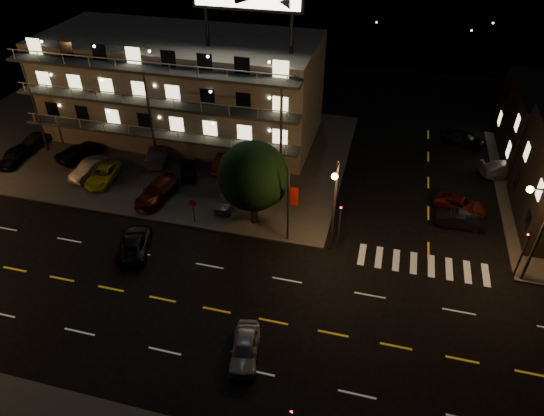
% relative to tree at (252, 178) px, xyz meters
% --- Properties ---
extents(ground, '(140.00, 140.00, 0.00)m').
position_rel_tree_xyz_m(ground, '(-1.73, -9.92, -4.51)').
color(ground, black).
rests_on(ground, ground).
extents(curb_nw, '(44.00, 24.00, 0.15)m').
position_rel_tree_xyz_m(curb_nw, '(-15.73, 10.08, -4.44)').
color(curb_nw, '#3E3E3B').
rests_on(curb_nw, ground).
extents(motel, '(28.00, 13.80, 18.10)m').
position_rel_tree_xyz_m(motel, '(-11.68, 13.96, 0.83)').
color(motel, '#9B9587').
rests_on(motel, ground).
extents(streetlight_nc, '(0.44, 1.92, 8.00)m').
position_rel_tree_xyz_m(streetlight_nc, '(6.77, -1.99, 0.45)').
color(streetlight_nc, '#2D2D30').
rests_on(streetlight_nc, ground).
extents(streetlight_ne, '(1.92, 0.44, 8.00)m').
position_rel_tree_xyz_m(streetlight_ne, '(20.40, -1.62, 0.45)').
color(streetlight_ne, '#2D2D30').
rests_on(streetlight_ne, ground).
extents(signal_nw, '(0.20, 0.27, 4.60)m').
position_rel_tree_xyz_m(signal_nw, '(7.27, -1.42, -1.94)').
color(signal_nw, '#2D2D30').
rests_on(signal_nw, ground).
extents(signal_ne, '(0.27, 0.20, 4.60)m').
position_rel_tree_xyz_m(signal_ne, '(20.27, -1.42, -1.94)').
color(signal_ne, '#2D2D30').
rests_on(signal_ne, ground).
extents(banner_north, '(0.83, 0.16, 6.40)m').
position_rel_tree_xyz_m(banner_north, '(3.35, -1.52, -1.08)').
color(banner_north, '#2D2D30').
rests_on(banner_north, ground).
extents(stop_sign, '(0.91, 0.11, 2.61)m').
position_rel_tree_xyz_m(stop_sign, '(-4.73, -1.35, -2.80)').
color(stop_sign, '#2D2D30').
rests_on(stop_sign, ground).
extents(tree, '(5.83, 5.61, 7.34)m').
position_rel_tree_xyz_m(tree, '(0.00, 0.00, 0.00)').
color(tree, black).
rests_on(tree, curb_nw).
extents(lot_car_0, '(2.16, 4.30, 1.41)m').
position_rel_tree_xyz_m(lot_car_0, '(-25.79, 3.23, -3.66)').
color(lot_car_0, black).
rests_on(lot_car_0, curb_nw).
extents(lot_car_1, '(2.35, 4.50, 1.41)m').
position_rel_tree_xyz_m(lot_car_1, '(-17.23, 3.08, -3.65)').
color(lot_car_1, gray).
rests_on(lot_car_1, curb_nw).
extents(lot_car_2, '(2.63, 4.86, 1.30)m').
position_rel_tree_xyz_m(lot_car_2, '(-15.41, 2.52, -3.71)').
color(lot_car_2, yellow).
rests_on(lot_car_2, curb_nw).
extents(lot_car_3, '(2.73, 5.42, 1.51)m').
position_rel_tree_xyz_m(lot_car_3, '(-9.25, 1.16, -3.60)').
color(lot_car_3, '#5C190D').
rests_on(lot_car_3, curb_nw).
extents(lot_car_4, '(1.51, 3.61, 1.22)m').
position_rel_tree_xyz_m(lot_car_4, '(-2.92, 1.65, -3.75)').
color(lot_car_4, gray).
rests_on(lot_car_4, curb_nw).
extents(lot_car_5, '(2.11, 3.96, 1.24)m').
position_rel_tree_xyz_m(lot_car_5, '(-25.66, 7.38, -3.74)').
color(lot_car_5, black).
rests_on(lot_car_5, curb_nw).
extents(lot_car_6, '(3.84, 5.33, 1.35)m').
position_rel_tree_xyz_m(lot_car_6, '(-19.96, 5.79, -3.69)').
color(lot_car_6, black).
rests_on(lot_car_6, curb_nw).
extents(lot_car_7, '(3.66, 5.69, 1.53)m').
position_rel_tree_xyz_m(lot_car_7, '(-12.16, 7.38, -3.59)').
color(lot_car_7, gray).
rests_on(lot_car_7, curb_nw).
extents(lot_car_8, '(2.94, 4.08, 1.29)m').
position_rel_tree_xyz_m(lot_car_8, '(-8.09, 5.43, -3.72)').
color(lot_car_8, black).
rests_on(lot_car_8, curb_nw).
extents(lot_car_9, '(1.80, 4.68, 1.52)m').
position_rel_tree_xyz_m(lot_car_9, '(-5.04, 7.58, -3.60)').
color(lot_car_9, '#5C190D').
rests_on(lot_car_9, curb_nw).
extents(side_car_0, '(3.91, 1.38, 1.29)m').
position_rel_tree_xyz_m(side_car_0, '(16.79, 3.84, -3.87)').
color(side_car_0, black).
rests_on(side_car_0, ground).
extents(side_car_1, '(4.82, 3.35, 1.22)m').
position_rel_tree_xyz_m(side_car_1, '(16.88, 6.21, -3.90)').
color(side_car_1, '#5C190D').
rests_on(side_car_1, ground).
extents(side_car_2, '(5.41, 3.45, 1.46)m').
position_rel_tree_xyz_m(side_car_2, '(21.49, 13.21, -3.78)').
color(side_car_2, gray).
rests_on(side_car_2, ground).
extents(side_car_3, '(4.66, 3.09, 1.47)m').
position_rel_tree_xyz_m(side_car_3, '(17.80, 18.71, -3.77)').
color(side_car_3, black).
rests_on(side_car_3, ground).
extents(road_car_east, '(2.32, 4.28, 1.38)m').
position_rel_tree_xyz_m(road_car_east, '(3.23, -12.92, -3.82)').
color(road_car_east, gray).
rests_on(road_car_east, ground).
extents(road_car_west, '(3.65, 5.33, 1.35)m').
position_rel_tree_xyz_m(road_car_west, '(-8.00, -5.63, -3.83)').
color(road_car_west, black).
rests_on(road_car_west, ground).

